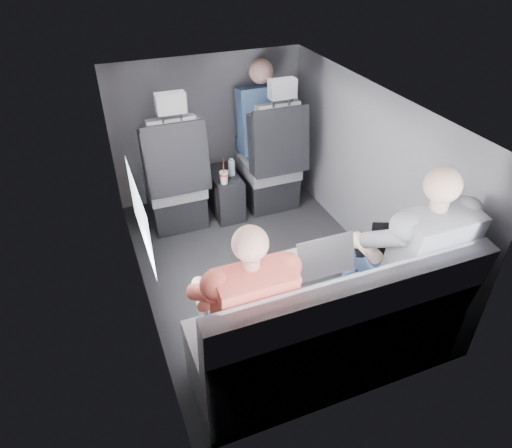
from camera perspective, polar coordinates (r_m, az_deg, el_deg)
name	(u,v)px	position (r m, az deg, el deg)	size (l,w,h in m)	color
floor	(260,267)	(3.66, 0.54, -5.41)	(2.60, 2.60, 0.00)	black
ceiling	(261,103)	(2.98, 0.68, 14.92)	(2.60, 2.60, 0.00)	#B2B2AD
panel_left	(134,220)	(3.10, -15.01, 0.44)	(0.02, 2.60, 1.35)	#56565B
panel_right	(368,173)	(3.67, 13.83, 6.24)	(0.02, 2.60, 1.35)	#56565B
panel_front	(209,128)	(4.38, -5.95, 11.79)	(1.80, 0.02, 1.35)	#56565B
panel_back	(359,319)	(2.37, 12.75, -11.48)	(1.80, 0.02, 1.35)	#56565B
side_window	(140,214)	(2.73, -14.31, 1.18)	(0.02, 0.75, 0.42)	white
seatbelt	(280,134)	(3.92, 3.07, 11.17)	(0.05, 0.01, 0.65)	black
front_seat_left	(176,185)	(4.00, -10.01, 4.77)	(0.52, 0.58, 1.26)	black
front_seat_right	(272,168)	(4.23, 1.96, 7.05)	(0.52, 0.58, 1.26)	black
center_console	(225,193)	(4.23, -3.93, 3.83)	(0.24, 0.48, 0.41)	black
rear_bench	(329,335)	(2.77, 9.10, -13.57)	(1.60, 0.57, 0.92)	slate
soda_cup	(224,177)	(3.96, -4.02, 5.89)	(0.08, 0.08, 0.24)	white
water_bottle	(232,168)	(4.07, -3.07, 6.99)	(0.06, 0.06, 0.17)	#A6CAE1
laptop_white	(236,287)	(2.55, -2.45, -7.92)	(0.36, 0.36, 0.24)	white
laptop_silver	(317,258)	(2.76, 7.63, -4.22)	(0.36, 0.32, 0.25)	#A5A5AA
laptop_black	(389,244)	(2.96, 16.28, -2.45)	(0.44, 0.46, 0.26)	black
passenger_rear_left	(244,308)	(2.45, -1.53, -10.44)	(0.49, 0.61, 1.20)	#333237
passenger_rear_right	(410,257)	(2.86, 18.69, -3.91)	(0.55, 0.66, 1.30)	navy
passenger_front_right	(261,121)	(4.30, 0.59, 12.77)	(0.42, 0.42, 0.89)	navy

